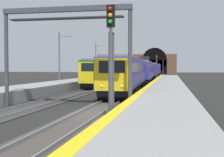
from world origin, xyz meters
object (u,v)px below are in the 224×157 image
at_px(train_main_approaching, 148,70).
at_px(railway_signal_mid, 157,66).
at_px(catenary_mast_near, 96,61).
at_px(railway_signal_near, 111,54).
at_px(train_adjacent_platform, 127,70).
at_px(railway_signal_far, 163,66).
at_px(catenary_mast_far, 59,59).
at_px(overhead_signal_gantry, 66,31).

bearing_deg(train_main_approaching, railway_signal_mid, 29.53).
height_order(train_main_approaching, catenary_mast_near, catenary_mast_near).
bearing_deg(railway_signal_near, train_adjacent_platform, -172.60).
bearing_deg(railway_signal_far, train_main_approaching, -2.21).
height_order(train_adjacent_platform, catenary_mast_far, catenary_mast_far).
height_order(train_main_approaching, railway_signal_far, railway_signal_far).
bearing_deg(railway_signal_near, overhead_signal_gantry, -142.90).
relative_size(catenary_mast_near, catenary_mast_far, 1.02).
bearing_deg(catenary_mast_far, railway_signal_mid, -35.53).
height_order(railway_signal_near, railway_signal_mid, railway_signal_near).
xyz_separation_m(train_main_approaching, railway_signal_far, (47.42, -1.83, 1.18)).
height_order(railway_signal_far, catenary_mast_near, catenary_mast_near).
distance_m(train_adjacent_platform, railway_signal_far, 45.14).
height_order(railway_signal_far, catenary_mast_far, catenary_mast_far).
xyz_separation_m(railway_signal_near, catenary_mast_near, (49.91, 13.31, 0.72)).
height_order(railway_signal_near, railway_signal_far, railway_signal_near).
relative_size(train_adjacent_platform, overhead_signal_gantry, 6.94).
height_order(train_adjacent_platform, railway_signal_near, railway_signal_near).
bearing_deg(railway_signal_mid, catenary_mast_far, -35.53).
bearing_deg(overhead_signal_gantry, train_adjacent_platform, 3.05).
bearing_deg(railway_signal_far, catenary_mast_near, -15.76).
distance_m(train_main_approaching, catenary_mast_near, 11.65).
relative_size(railway_signal_mid, catenary_mast_far, 0.68).
bearing_deg(catenary_mast_far, railway_signal_near, -154.56).
height_order(catenary_mast_near, catenary_mast_far, catenary_mast_near).
bearing_deg(railway_signal_mid, overhead_signal_gantry, -6.03).
bearing_deg(railway_signal_far, railway_signal_mid, 0.00).
xyz_separation_m(railway_signal_near, overhead_signal_gantry, (5.71, 4.32, 1.87)).
distance_m(train_adjacent_platform, catenary_mast_far, 25.39).
relative_size(railway_signal_mid, overhead_signal_gantry, 0.58).
height_order(railway_signal_mid, overhead_signal_gantry, overhead_signal_gantry).
distance_m(train_main_approaching, railway_signal_mid, 3.66).
bearing_deg(overhead_signal_gantry, railway_signal_mid, -6.03).
xyz_separation_m(railway_signal_near, catenary_mast_far, (27.97, 13.30, 0.63)).
relative_size(railway_signal_near, catenary_mast_near, 0.71).
xyz_separation_m(train_main_approaching, railway_signal_mid, (-3.03, -1.83, 0.94)).
xyz_separation_m(train_adjacent_platform, catenary_mast_near, (-2.54, 6.50, 1.96)).
height_order(railway_signal_near, catenary_mast_far, catenary_mast_far).
xyz_separation_m(railway_signal_mid, overhead_signal_gantry, (-40.89, 4.32, 2.19)).
bearing_deg(railway_signal_mid, catenary_mast_near, -103.94).
bearing_deg(train_adjacent_platform, catenary_mast_far, -15.78).
bearing_deg(catenary_mast_near, railway_signal_mid, -103.94).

